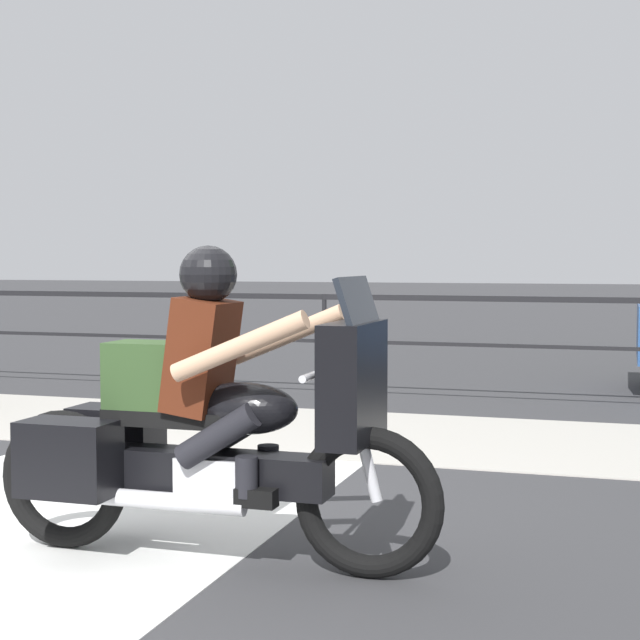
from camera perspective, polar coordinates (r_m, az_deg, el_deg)
The scene contains 5 objects.
ground_plane at distance 6.02m, azimuth -15.58°, elevation -11.38°, with size 120.00×120.00×0.00m, color #38383A.
sidewalk_band at distance 8.99m, azimuth -3.65°, elevation -6.28°, with size 44.00×2.40×0.01m, color #B7B2A8.
crosswalk_band at distance 5.89m, azimuth -17.16°, elevation -11.70°, with size 2.79×6.00×0.01m, color silver.
fence_railing at distance 10.83m, azimuth 0.25°, elevation 0.22°, with size 36.00×0.05×1.16m.
motorcycle at distance 5.00m, azimuth -6.75°, elevation -6.06°, with size 2.41×0.76×1.61m.
Camera 1 is at (3.19, -4.87, 1.53)m, focal length 55.00 mm.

